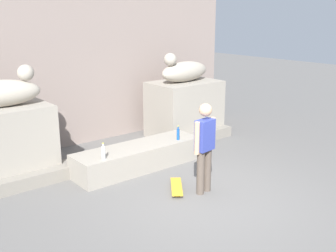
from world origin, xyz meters
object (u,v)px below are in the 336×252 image
object	(u,v)px
bottle_blue	(178,134)
bottle_clear	(103,152)
skater	(205,144)
statue_reclining_right	(184,71)
skateboard	(177,187)

from	to	relation	value
bottle_blue	bottle_clear	xyz separation A→B (m)	(-1.90, -0.04, 0.00)
skater	bottle_clear	bearing A→B (deg)	121.68
statue_reclining_right	skater	size ratio (longest dim) A/B	0.99
skateboard	bottle_blue	size ratio (longest dim) A/B	2.38
statue_reclining_right	bottle_clear	bearing A→B (deg)	17.30
bottle_clear	statue_reclining_right	bearing A→B (deg)	24.07
bottle_blue	bottle_clear	size ratio (longest dim) A/B	0.97
statue_reclining_right	skateboard	size ratio (longest dim) A/B	2.19
statue_reclining_right	bottle_blue	world-z (taller)	statue_reclining_right
skater	statue_reclining_right	bearing A→B (deg)	46.84
statue_reclining_right	bottle_blue	xyz separation A→B (m)	(-1.43, -1.44, -1.10)
statue_reclining_right	skater	world-z (taller)	statue_reclining_right
bottle_blue	bottle_clear	distance (m)	1.90
skateboard	bottle_clear	xyz separation A→B (m)	(-0.89, 1.10, 0.58)
bottle_clear	skater	bearing A→B (deg)	-50.57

